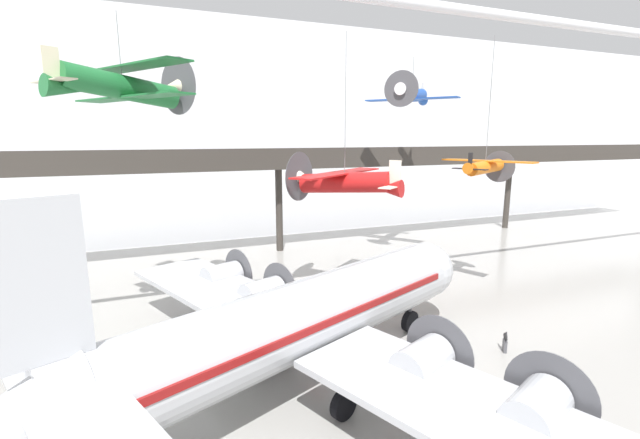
{
  "coord_description": "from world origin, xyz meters",
  "views": [
    {
      "loc": [
        -12.01,
        -15.33,
        11.62
      ],
      "look_at": [
        -2.77,
        7.84,
        6.75
      ],
      "focal_mm": 24.0,
      "sensor_mm": 36.0,
      "label": 1
    }
  ],
  "objects_px": {
    "suspended_plane_blue_trainer": "(412,96)",
    "info_sign_pedestal": "(505,344)",
    "airliner_silver_main": "(293,323)",
    "suspended_plane_red_highwing": "(345,182)",
    "suspended_plane_orange_highwing": "(485,166)",
    "suspended_plane_green_biplane": "(123,86)"
  },
  "relations": [
    {
      "from": "suspended_plane_blue_trainer",
      "to": "info_sign_pedestal",
      "type": "relative_size",
      "value": 5.74
    },
    {
      "from": "airliner_silver_main",
      "to": "suspended_plane_red_highwing",
      "type": "distance_m",
      "value": 12.49
    },
    {
      "from": "airliner_silver_main",
      "to": "suspended_plane_orange_highwing",
      "type": "bearing_deg",
      "value": -0.22
    },
    {
      "from": "suspended_plane_red_highwing",
      "to": "suspended_plane_green_biplane",
      "type": "bearing_deg",
      "value": 46.95
    },
    {
      "from": "suspended_plane_green_biplane",
      "to": "suspended_plane_blue_trainer",
      "type": "bearing_deg",
      "value": -17.88
    },
    {
      "from": "airliner_silver_main",
      "to": "suspended_plane_orange_highwing",
      "type": "relative_size",
      "value": 2.82
    },
    {
      "from": "airliner_silver_main",
      "to": "info_sign_pedestal",
      "type": "relative_size",
      "value": 22.54
    },
    {
      "from": "suspended_plane_green_biplane",
      "to": "airliner_silver_main",
      "type": "bearing_deg",
      "value": -89.9
    },
    {
      "from": "suspended_plane_blue_trainer",
      "to": "suspended_plane_red_highwing",
      "type": "xyz_separation_m",
      "value": [
        -9.63,
        -6.9,
        -6.48
      ]
    },
    {
      "from": "suspended_plane_orange_highwing",
      "to": "info_sign_pedestal",
      "type": "distance_m",
      "value": 12.51
    },
    {
      "from": "airliner_silver_main",
      "to": "suspended_plane_orange_highwing",
      "type": "distance_m",
      "value": 18.8
    },
    {
      "from": "airliner_silver_main",
      "to": "suspended_plane_green_biplane",
      "type": "xyz_separation_m",
      "value": [
        -6.5,
        10.48,
        10.84
      ]
    },
    {
      "from": "suspended_plane_red_highwing",
      "to": "suspended_plane_orange_highwing",
      "type": "xyz_separation_m",
      "value": [
        9.71,
        -2.41,
        0.95
      ]
    },
    {
      "from": "suspended_plane_orange_highwing",
      "to": "info_sign_pedestal",
      "type": "bearing_deg",
      "value": -145.11
    },
    {
      "from": "suspended_plane_blue_trainer",
      "to": "airliner_silver_main",
      "type": "bearing_deg",
      "value": 5.6
    },
    {
      "from": "airliner_silver_main",
      "to": "suspended_plane_red_highwing",
      "type": "height_order",
      "value": "suspended_plane_red_highwing"
    },
    {
      "from": "suspended_plane_blue_trainer",
      "to": "suspended_plane_orange_highwing",
      "type": "height_order",
      "value": "suspended_plane_blue_trainer"
    },
    {
      "from": "suspended_plane_blue_trainer",
      "to": "suspended_plane_orange_highwing",
      "type": "xyz_separation_m",
      "value": [
        0.09,
        -9.3,
        -5.53
      ]
    },
    {
      "from": "suspended_plane_green_biplane",
      "to": "info_sign_pedestal",
      "type": "height_order",
      "value": "suspended_plane_green_biplane"
    },
    {
      "from": "suspended_plane_blue_trainer",
      "to": "info_sign_pedestal",
      "type": "distance_m",
      "value": 22.57
    },
    {
      "from": "airliner_silver_main",
      "to": "suspended_plane_blue_trainer",
      "type": "relative_size",
      "value": 3.93
    },
    {
      "from": "suspended_plane_orange_highwing",
      "to": "suspended_plane_blue_trainer",
      "type": "bearing_deg",
      "value": 67.07
    }
  ]
}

